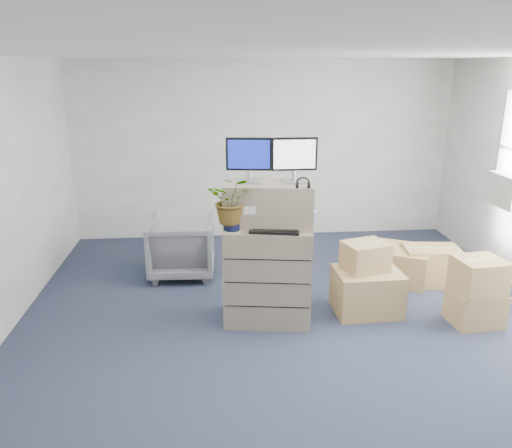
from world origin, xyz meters
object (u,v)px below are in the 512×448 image
(filing_cabinet_lower, at_px, (268,274))
(monitor_left, at_px, (249,158))
(water_bottle, at_px, (275,214))
(monitor_right, at_px, (294,158))
(keyboard, at_px, (275,231))
(potted_plant, at_px, (232,206))
(office_chair, at_px, (182,244))

(filing_cabinet_lower, relative_size, monitor_left, 2.28)
(monitor_left, relative_size, water_bottle, 1.79)
(monitor_left, distance_m, water_bottle, 0.65)
(monitor_right, relative_size, keyboard, 0.93)
(water_bottle, distance_m, potted_plant, 0.49)
(potted_plant, bearing_deg, monitor_left, 44.85)
(monitor_right, height_order, water_bottle, monitor_right)
(monitor_right, relative_size, potted_plant, 0.81)
(monitor_left, relative_size, potted_plant, 0.81)
(filing_cabinet_lower, bearing_deg, potted_plant, -156.94)
(monitor_right, bearing_deg, potted_plant, -168.50)
(potted_plant, distance_m, office_chair, 1.82)
(filing_cabinet_lower, bearing_deg, monitor_right, 17.23)
(keyboard, bearing_deg, monitor_right, 55.04)
(potted_plant, bearing_deg, water_bottle, 15.90)
(filing_cabinet_lower, relative_size, monitor_right, 2.28)
(filing_cabinet_lower, bearing_deg, office_chair, 135.07)
(monitor_left, distance_m, office_chair, 2.03)
(potted_plant, xyz_separation_m, office_chair, (-0.62, 1.45, -0.91))
(monitor_left, height_order, monitor_right, monitor_right)
(monitor_left, height_order, keyboard, monitor_left)
(monitor_right, relative_size, office_chair, 0.55)
(monitor_left, xyz_separation_m, office_chair, (-0.81, 1.26, -1.37))
(monitor_left, height_order, water_bottle, monitor_left)
(monitor_right, xyz_separation_m, water_bottle, (-0.19, -0.01, -0.59))
(potted_plant, height_order, office_chair, potted_plant)
(water_bottle, bearing_deg, filing_cabinet_lower, -158.28)
(keyboard, bearing_deg, office_chair, 137.01)
(filing_cabinet_lower, xyz_separation_m, keyboard, (0.05, -0.16, 0.55))
(office_chair, bearing_deg, filing_cabinet_lower, 128.58)
(water_bottle, height_order, office_chair, water_bottle)
(monitor_left, height_order, potted_plant, monitor_left)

